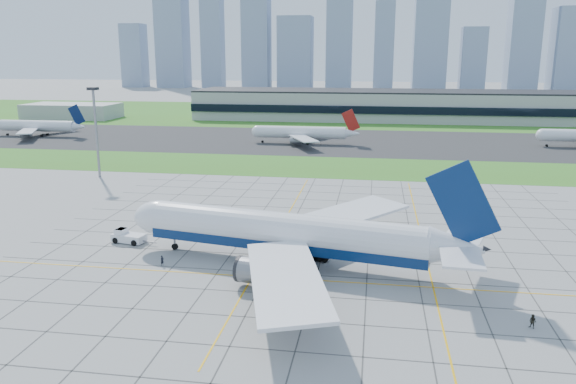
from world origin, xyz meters
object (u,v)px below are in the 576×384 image
object	(u,v)px
airliner	(287,234)
distant_jet_0	(39,126)
crew_near	(162,261)
pushback_tug	(128,236)
crew_far	(533,322)
distant_jet_1	(302,132)
light_mast	(95,121)

from	to	relation	value
airliner	distant_jet_0	distance (m)	188.59
crew_near	distant_jet_0	distance (m)	178.03
pushback_tug	crew_far	xyz separation A→B (m)	(66.19, -24.37, -0.16)
airliner	crew_near	bearing A→B (deg)	-158.43
crew_far	distant_jet_1	distance (m)	158.01
crew_near	crew_far	world-z (taller)	crew_far
light_mast	distant_jet_1	world-z (taller)	light_mast
pushback_tug	crew_near	xyz separation A→B (m)	(10.89, -10.50, -0.25)
crew_far	distant_jet_1	xyz separation A→B (m)	(-49.53, 150.01, 3.53)
crew_near	crew_far	distance (m)	57.02
crew_far	distant_jet_0	world-z (taller)	distant_jet_0
crew_near	pushback_tug	bearing A→B (deg)	71.58
crew_near	distant_jet_1	bearing A→B (deg)	23.09
airliner	distant_jet_1	size ratio (longest dim) A/B	1.45
light_mast	airliner	world-z (taller)	light_mast
light_mast	distant_jet_1	distance (m)	87.96
pushback_tug	crew_far	world-z (taller)	pushback_tug
light_mast	airliner	bearing A→B (deg)	-43.24
distant_jet_1	distant_jet_0	bearing A→B (deg)	178.21
airliner	pushback_tug	xyz separation A→B (m)	(-31.43, 6.63, -4.25)
airliner	pushback_tug	distance (m)	32.40
pushback_tug	distant_jet_1	xyz separation A→B (m)	(16.66, 125.64, 3.37)
light_mast	distant_jet_1	size ratio (longest dim) A/B	0.60
pushback_tug	light_mast	bearing A→B (deg)	132.41
light_mast	airliner	distance (m)	89.31
airliner	crew_far	world-z (taller)	airliner
crew_near	crew_far	bearing A→B (deg)	-78.56
light_mast	pushback_tug	xyz separation A→B (m)	(33.16, -54.10, -15.06)
crew_far	crew_near	bearing A→B (deg)	-153.86
pushback_tug	distant_jet_0	world-z (taller)	distant_jet_0
crew_far	distant_jet_0	bearing A→B (deg)	177.35
airliner	distant_jet_1	distance (m)	133.10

